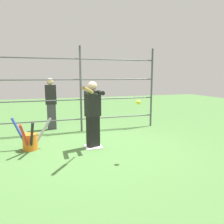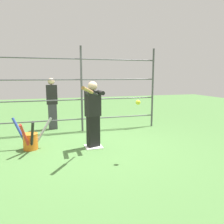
% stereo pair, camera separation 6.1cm
% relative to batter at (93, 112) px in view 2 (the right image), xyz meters
% --- Properties ---
extents(ground_plane, '(24.00, 24.00, 0.00)m').
position_rel_batter_xyz_m(ground_plane, '(0.00, -0.02, -0.85)').
color(ground_plane, '#4C7A3D').
extents(home_plate, '(0.40, 0.40, 0.02)m').
position_rel_batter_xyz_m(home_plate, '(0.00, -0.02, -0.84)').
color(home_plate, white).
rests_on(home_plate, ground).
extents(fence_backstop, '(4.79, 0.06, 2.55)m').
position_rel_batter_xyz_m(fence_backstop, '(0.00, -1.62, 0.43)').
color(fence_backstop, '#4C4C51').
rests_on(fence_backstop, ground).
extents(batter, '(0.39, 0.61, 1.57)m').
position_rel_batter_xyz_m(batter, '(0.00, 0.00, 0.00)').
color(batter, black).
rests_on(batter, ground).
extents(baseball_bat_swinging, '(0.47, 0.75, 0.24)m').
position_rel_batter_xyz_m(baseball_bat_swinging, '(0.25, 0.83, 0.56)').
color(baseball_bat_swinging, black).
extents(softball_in_flight, '(0.10, 0.10, 0.10)m').
position_rel_batter_xyz_m(softball_in_flight, '(-0.67, 1.05, 0.33)').
color(softball_in_flight, yellow).
extents(bat_bucket, '(0.91, 0.70, 0.76)m').
position_rel_batter_xyz_m(bat_bucket, '(1.43, -0.25, -0.61)').
color(bat_bucket, orange).
rests_on(bat_bucket, ground).
extents(bystander_behind_fence, '(0.33, 0.21, 1.62)m').
position_rel_batter_xyz_m(bystander_behind_fence, '(0.86, -2.16, -0.00)').
color(bystander_behind_fence, '#3F3F47').
rests_on(bystander_behind_fence, ground).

